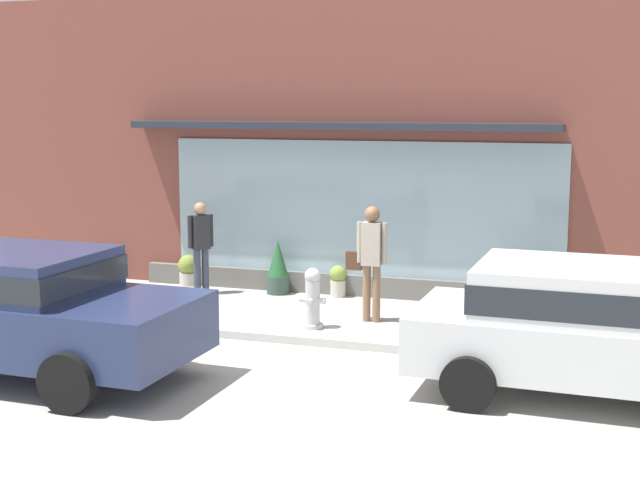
{
  "coord_description": "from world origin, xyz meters",
  "views": [
    {
      "loc": [
        4.35,
        -11.45,
        3.31
      ],
      "look_at": [
        0.26,
        1.2,
        1.23
      ],
      "focal_mm": 49.97,
      "sensor_mm": 36.0,
      "label": 1
    }
  ],
  "objects_px": {
    "pedestrian_passerby": "(201,241)",
    "potted_plant_corner_tall": "(189,270)",
    "parked_car_navy": "(9,303)",
    "potted_plant_trailing_edge": "(278,268)",
    "parked_car_silver": "(591,323)",
    "pedestrian_with_handbag": "(371,255)",
    "potted_plant_low_front": "(102,267)",
    "fire_hydrant": "(313,298)",
    "potted_plant_window_left": "(556,292)",
    "potted_plant_window_right": "(338,280)"
  },
  "relations": [
    {
      "from": "parked_car_silver",
      "to": "potted_plant_window_left",
      "type": "height_order",
      "value": "parked_car_silver"
    },
    {
      "from": "pedestrian_passerby",
      "to": "potted_plant_window_right",
      "type": "height_order",
      "value": "pedestrian_passerby"
    },
    {
      "from": "pedestrian_with_handbag",
      "to": "parked_car_navy",
      "type": "distance_m",
      "value": 5.23
    },
    {
      "from": "fire_hydrant",
      "to": "parked_car_navy",
      "type": "height_order",
      "value": "parked_car_navy"
    },
    {
      "from": "pedestrian_with_handbag",
      "to": "parked_car_silver",
      "type": "height_order",
      "value": "pedestrian_with_handbag"
    },
    {
      "from": "fire_hydrant",
      "to": "potted_plant_window_right",
      "type": "relative_size",
      "value": 1.66
    },
    {
      "from": "potted_plant_low_front",
      "to": "potted_plant_window_left",
      "type": "bearing_deg",
      "value": -1.23
    },
    {
      "from": "parked_car_silver",
      "to": "potted_plant_corner_tall",
      "type": "xyz_separation_m",
      "value": [
        -7.05,
        4.21,
        -0.57
      ]
    },
    {
      "from": "parked_car_navy",
      "to": "potted_plant_trailing_edge",
      "type": "distance_m",
      "value": 5.51
    },
    {
      "from": "fire_hydrant",
      "to": "potted_plant_corner_tall",
      "type": "height_order",
      "value": "fire_hydrant"
    },
    {
      "from": "fire_hydrant",
      "to": "potted_plant_corner_tall",
      "type": "relative_size",
      "value": 1.63
    },
    {
      "from": "pedestrian_passerby",
      "to": "potted_plant_trailing_edge",
      "type": "height_order",
      "value": "pedestrian_passerby"
    },
    {
      "from": "pedestrian_passerby",
      "to": "parked_car_navy",
      "type": "height_order",
      "value": "pedestrian_passerby"
    },
    {
      "from": "potted_plant_trailing_edge",
      "to": "fire_hydrant",
      "type": "bearing_deg",
      "value": -57.43
    },
    {
      "from": "pedestrian_passerby",
      "to": "parked_car_navy",
      "type": "relative_size",
      "value": 0.35
    },
    {
      "from": "parked_car_navy",
      "to": "potted_plant_trailing_edge",
      "type": "xyz_separation_m",
      "value": [
        1.49,
        5.29,
        -0.43
      ]
    },
    {
      "from": "potted_plant_corner_tall",
      "to": "potted_plant_window_left",
      "type": "bearing_deg",
      "value": -3.04
    },
    {
      "from": "pedestrian_passerby",
      "to": "potted_plant_corner_tall",
      "type": "relative_size",
      "value": 2.9
    },
    {
      "from": "pedestrian_passerby",
      "to": "potted_plant_window_left",
      "type": "height_order",
      "value": "pedestrian_passerby"
    },
    {
      "from": "fire_hydrant",
      "to": "potted_plant_low_front",
      "type": "height_order",
      "value": "fire_hydrant"
    },
    {
      "from": "parked_car_navy",
      "to": "potted_plant_trailing_edge",
      "type": "relative_size",
      "value": 4.86
    },
    {
      "from": "pedestrian_with_handbag",
      "to": "fire_hydrant",
      "type": "bearing_deg",
      "value": 43.95
    },
    {
      "from": "potted_plant_trailing_edge",
      "to": "potted_plant_corner_tall",
      "type": "height_order",
      "value": "potted_plant_trailing_edge"
    },
    {
      "from": "potted_plant_trailing_edge",
      "to": "potted_plant_window_left",
      "type": "height_order",
      "value": "potted_plant_trailing_edge"
    },
    {
      "from": "pedestrian_with_handbag",
      "to": "potted_plant_low_front",
      "type": "distance_m",
      "value": 5.75
    },
    {
      "from": "pedestrian_passerby",
      "to": "potted_plant_window_right",
      "type": "relative_size",
      "value": 2.95
    },
    {
      "from": "pedestrian_with_handbag",
      "to": "pedestrian_passerby",
      "type": "height_order",
      "value": "pedestrian_with_handbag"
    },
    {
      "from": "pedestrian_with_handbag",
      "to": "potted_plant_window_right",
      "type": "bearing_deg",
      "value": -55.8
    },
    {
      "from": "pedestrian_passerby",
      "to": "potted_plant_corner_tall",
      "type": "height_order",
      "value": "pedestrian_passerby"
    },
    {
      "from": "pedestrian_with_handbag",
      "to": "potted_plant_trailing_edge",
      "type": "bearing_deg",
      "value": -33.4
    },
    {
      "from": "fire_hydrant",
      "to": "potted_plant_window_left",
      "type": "bearing_deg",
      "value": 29.68
    },
    {
      "from": "pedestrian_passerby",
      "to": "fire_hydrant",
      "type": "bearing_deg",
      "value": 99.77
    },
    {
      "from": "parked_car_silver",
      "to": "potted_plant_corner_tall",
      "type": "distance_m",
      "value": 8.23
    },
    {
      "from": "parked_car_silver",
      "to": "potted_plant_low_front",
      "type": "height_order",
      "value": "parked_car_silver"
    },
    {
      "from": "parked_car_silver",
      "to": "potted_plant_trailing_edge",
      "type": "xyz_separation_m",
      "value": [
        -5.25,
        4.01,
        -0.4
      ]
    },
    {
      "from": "pedestrian_passerby",
      "to": "potted_plant_low_front",
      "type": "bearing_deg",
      "value": -58.55
    },
    {
      "from": "parked_car_silver",
      "to": "pedestrian_with_handbag",
      "type": "bearing_deg",
      "value": 143.18
    },
    {
      "from": "fire_hydrant",
      "to": "potted_plant_corner_tall",
      "type": "xyz_separation_m",
      "value": [
        -3.12,
        2.26,
        -0.17
      ]
    },
    {
      "from": "pedestrian_with_handbag",
      "to": "pedestrian_passerby",
      "type": "distance_m",
      "value": 3.44
    },
    {
      "from": "parked_car_navy",
      "to": "potted_plant_trailing_edge",
      "type": "height_order",
      "value": "parked_car_navy"
    },
    {
      "from": "fire_hydrant",
      "to": "pedestrian_with_handbag",
      "type": "relative_size",
      "value": 0.51
    },
    {
      "from": "potted_plant_window_left",
      "to": "potted_plant_corner_tall",
      "type": "bearing_deg",
      "value": 176.96
    },
    {
      "from": "fire_hydrant",
      "to": "pedestrian_with_handbag",
      "type": "bearing_deg",
      "value": 42.36
    },
    {
      "from": "potted_plant_window_right",
      "to": "parked_car_navy",
      "type": "bearing_deg",
      "value": -115.43
    },
    {
      "from": "pedestrian_with_handbag",
      "to": "potted_plant_trailing_edge",
      "type": "xyz_separation_m",
      "value": [
        -2.02,
        1.41,
        -0.58
      ]
    },
    {
      "from": "fire_hydrant",
      "to": "potted_plant_low_front",
      "type": "xyz_separation_m",
      "value": [
        -4.81,
        2.09,
        -0.18
      ]
    },
    {
      "from": "parked_car_navy",
      "to": "potted_plant_low_front",
      "type": "distance_m",
      "value": 5.72
    },
    {
      "from": "pedestrian_with_handbag",
      "to": "potted_plant_trailing_edge",
      "type": "relative_size",
      "value": 1.86
    },
    {
      "from": "parked_car_navy",
      "to": "potted_plant_corner_tall",
      "type": "height_order",
      "value": "parked_car_navy"
    },
    {
      "from": "potted_plant_window_left",
      "to": "fire_hydrant",
      "type": "bearing_deg",
      "value": -150.32
    }
  ]
}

